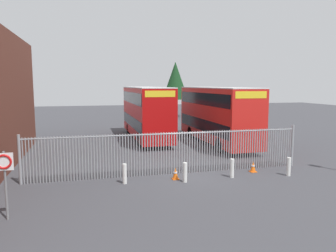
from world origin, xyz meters
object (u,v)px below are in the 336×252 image
object	(u,v)px
double_decker_bus_near_gate	(217,113)
bollard_far_right	(289,167)
bollard_near_left	(125,174)
traffic_cone_by_gate	(253,167)
double_decker_bus_behind_fence_left	(146,111)
traffic_cone_mid_forecourt	(175,173)
bollard_center_front	(185,172)
speed_limit_sign_post	(4,170)
bollard_near_right	(232,168)

from	to	relation	value
double_decker_bus_near_gate	bollard_far_right	distance (m)	9.69
bollard_near_left	traffic_cone_by_gate	distance (m)	6.88
double_decker_bus_behind_fence_left	traffic_cone_mid_forecourt	xyz separation A→B (m)	(-0.80, -12.15, -2.13)
double_decker_bus_near_gate	traffic_cone_mid_forecourt	distance (m)	10.61
traffic_cone_by_gate	traffic_cone_mid_forecourt	xyz separation A→B (m)	(-4.37, -0.27, 0.00)
bollard_near_left	bollard_center_front	xyz separation A→B (m)	(2.81, -0.48, 0.00)
double_decker_bus_behind_fence_left	speed_limit_sign_post	world-z (taller)	double_decker_bus_behind_fence_left
double_decker_bus_near_gate	double_decker_bus_behind_fence_left	world-z (taller)	same
bollard_center_front	traffic_cone_by_gate	distance (m)	4.15
traffic_cone_by_gate	traffic_cone_mid_forecourt	world-z (taller)	same
bollard_center_front	traffic_cone_mid_forecourt	world-z (taller)	bollard_center_front
bollard_center_front	traffic_cone_by_gate	bearing A→B (deg)	11.83
traffic_cone_mid_forecourt	bollard_near_right	bearing A→B (deg)	-8.12
traffic_cone_by_gate	bollard_near_left	bearing A→B (deg)	-176.91
speed_limit_sign_post	double_decker_bus_behind_fence_left	bearing A→B (deg)	63.43
double_decker_bus_behind_fence_left	bollard_center_front	world-z (taller)	double_decker_bus_behind_fence_left
traffic_cone_mid_forecourt	speed_limit_sign_post	xyz separation A→B (m)	(-6.90, -3.26, 1.49)
bollard_near_right	double_decker_bus_behind_fence_left	bearing A→B (deg)	99.20
bollard_far_right	double_decker_bus_near_gate	bearing A→B (deg)	90.04
bollard_far_right	bollard_center_front	bearing A→B (deg)	177.29
bollard_near_right	double_decker_bus_near_gate	bearing A→B (deg)	72.12
double_decker_bus_behind_fence_left	bollard_near_right	xyz separation A→B (m)	(2.03, -12.55, -1.95)
double_decker_bus_near_gate	bollard_near_right	distance (m)	9.72
traffic_cone_mid_forecourt	bollard_far_right	bearing A→B (deg)	-8.26
bollard_far_right	speed_limit_sign_post	size ratio (longest dim) A/B	0.40
double_decker_bus_near_gate	traffic_cone_by_gate	world-z (taller)	double_decker_bus_near_gate
double_decker_bus_behind_fence_left	bollard_near_left	bearing A→B (deg)	-105.08
traffic_cone_by_gate	double_decker_bus_near_gate	bearing A→B (deg)	80.63
bollard_center_front	speed_limit_sign_post	distance (m)	7.81
double_decker_bus_behind_fence_left	traffic_cone_by_gate	distance (m)	12.58
bollard_near_left	traffic_cone_mid_forecourt	size ratio (longest dim) A/B	1.61
bollard_far_right	bollard_near_left	bearing A→B (deg)	174.90
double_decker_bus_near_gate	double_decker_bus_behind_fence_left	bearing A→B (deg)	144.83
speed_limit_sign_post	traffic_cone_by_gate	bearing A→B (deg)	17.38
double_decker_bus_near_gate	speed_limit_sign_post	bearing A→B (deg)	-136.74
double_decker_bus_near_gate	traffic_cone_mid_forecourt	world-z (taller)	double_decker_bus_near_gate
traffic_cone_mid_forecourt	double_decker_bus_behind_fence_left	bearing A→B (deg)	86.24
bollard_near_left	bollard_far_right	xyz separation A→B (m)	(8.26, -0.74, 0.00)
bollard_far_right	traffic_cone_mid_forecourt	distance (m)	5.82
traffic_cone_mid_forecourt	double_decker_bus_near_gate	bearing A→B (deg)	56.39
traffic_cone_by_gate	speed_limit_sign_post	size ratio (longest dim) A/B	0.25
bollard_near_left	bollard_center_front	distance (m)	2.85
double_decker_bus_behind_fence_left	bollard_near_left	size ratio (longest dim) A/B	11.38
double_decker_bus_behind_fence_left	traffic_cone_by_gate	bearing A→B (deg)	-73.26
bollard_far_right	traffic_cone_mid_forecourt	size ratio (longest dim) A/B	1.61
double_decker_bus_near_gate	bollard_center_front	bearing A→B (deg)	-120.51
bollard_near_left	speed_limit_sign_post	distance (m)	5.57
traffic_cone_mid_forecourt	speed_limit_sign_post	bearing A→B (deg)	-154.75
double_decker_bus_near_gate	bollard_far_right	xyz separation A→B (m)	(0.01, -9.49, -1.95)
double_decker_bus_near_gate	bollard_near_right	bearing A→B (deg)	-107.88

